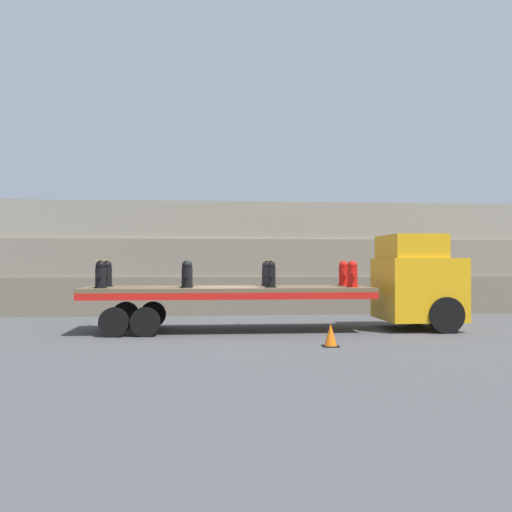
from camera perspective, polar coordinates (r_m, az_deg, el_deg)
name	(u,v)px	position (r m, az deg, el deg)	size (l,w,h in m)	color
ground_plane	(228,331)	(17.67, -2.81, -7.49)	(120.00, 120.00, 0.00)	#474749
rock_cliff	(222,258)	(24.33, -3.43, -0.22)	(60.00, 3.30, 4.59)	#706656
truck_cab	(419,281)	(18.80, 16.03, -2.45)	(2.32, 2.65, 2.97)	orange
flatbed_trailer	(208,296)	(17.56, -4.85, -3.96)	(8.71, 2.63, 1.36)	brown
fire_hydrant_black_near_0	(100,275)	(17.26, -15.29, -1.82)	(0.37, 0.61, 0.81)	black
fire_hydrant_black_far_0	(107,274)	(18.35, -14.67, -1.75)	(0.37, 0.61, 0.81)	black
fire_hydrant_black_near_1	(187,275)	(16.99, -6.95, -1.86)	(0.37, 0.61, 0.81)	black
fire_hydrant_black_far_1	(188,274)	(18.11, -6.84, -1.79)	(0.37, 0.61, 0.81)	black
fire_hydrant_black_near_2	(271,274)	(17.09, 1.47, -1.85)	(0.37, 0.61, 0.81)	black
fire_hydrant_black_far_2	(267,274)	(18.20, 1.07, -1.78)	(0.37, 0.61, 0.81)	black
fire_hydrant_red_near_3	(352,274)	(17.55, 9.61, -1.81)	(0.37, 0.61, 0.81)	red
fire_hydrant_red_far_3	(344,274)	(18.64, 8.75, -1.75)	(0.37, 0.61, 0.81)	red
cargo_strap_rear	(104,260)	(17.80, -14.97, -0.41)	(0.05, 2.73, 0.01)	yellow
cargo_strap_middle	(269,260)	(17.64, 1.26, -0.43)	(0.05, 2.73, 0.01)	yellow
traffic_cone	(331,335)	(14.47, 7.47, -7.88)	(0.40, 0.40, 0.58)	black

